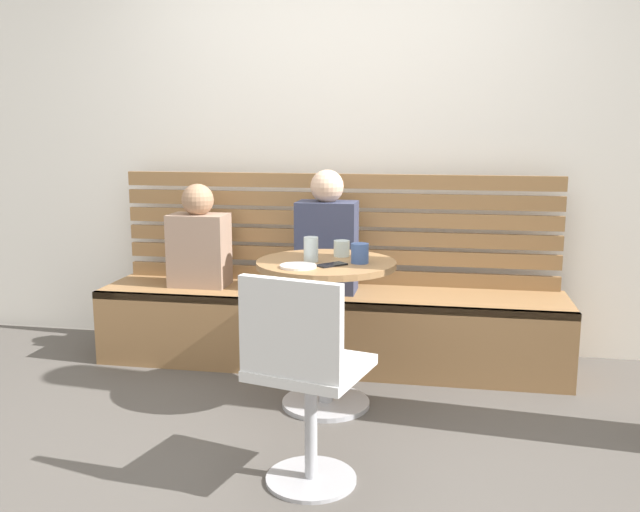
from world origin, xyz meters
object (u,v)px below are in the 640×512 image
Objects in this scene: white_chair at (303,374)px; cup_glass_short at (342,248)px; plate_small at (298,266)px; person_adult at (327,238)px; booth_bench at (329,328)px; cup_mug_blue at (360,253)px; phone_on_table at (332,265)px; cup_glass_tall at (311,249)px; cafe_table at (326,305)px; person_child_left at (199,241)px.

white_chair is 10.63× the size of cup_glass_short.
person_adult is at bearing 89.98° from plate_small.
booth_bench is 0.95m from plate_small.
cup_mug_blue is 0.68× the size of phone_on_table.
cup_glass_tall is at bearing -178.86° from cup_mug_blue.
cup_glass_tall is 0.15m from phone_on_table.
cup_glass_tall is (-0.12, 0.78, 0.34)m from white_chair.
cup_glass_short is 0.57× the size of phone_on_table.
white_chair reaches higher than cafe_table.
phone_on_table is at bearing 90.70° from white_chair.
person_child_left is at bearing 140.91° from cup_glass_tall.
cup_glass_short is (0.06, 0.14, 0.26)m from cafe_table.
phone_on_table is at bearing -38.55° from person_child_left.
cup_glass_tall is at bearing 9.50° from phone_on_table.
cafe_table is 9.25× the size of cup_glass_short.
person_child_left is at bearing 148.02° from cup_mug_blue.
cafe_table is at bearing 93.76° from white_chair.
cup_glass_tall reaches higher than cup_mug_blue.
white_chair is 6.07× the size of phone_on_table.
person_adult is 8.80× the size of cup_glass_short.
cup_glass_tall is 0.24m from cup_mug_blue.
cup_glass_short is at bearing 63.54° from plate_small.
person_adult is 4.14× the size of plate_small.
person_child_left is 1.12m from plate_small.
plate_small is at bearing -91.07° from booth_bench.
person_adult is 0.79m from plate_small.
cup_mug_blue is 0.15m from phone_on_table.
booth_bench is at bearing -17.34° from person_adult.
plate_small reaches higher than phone_on_table.
person_child_left reaches higher than cafe_table.
white_chair is (0.05, -0.81, -0.05)m from cafe_table.
cafe_table is at bearing 60.35° from plate_small.
person_child_left is 5.10× the size of cup_glass_tall.
cup_mug_blue is (0.27, -0.64, 0.03)m from person_adult.
booth_bench is 0.93m from person_child_left.
plate_small is at bearing -90.02° from person_adult.
person_child_left reaches higher than plate_small.
plate_small is at bearing 103.65° from white_chair.
cup_mug_blue is (0.25, -0.63, 0.57)m from booth_bench.
phone_on_table is at bearing -78.60° from person_adult.
person_adult is (-0.10, 0.61, 0.23)m from cafe_table.
plate_small is 1.21× the size of phone_on_table.
booth_bench is 3.65× the size of cafe_table.
person_child_left is at bearing 152.19° from cup_glass_short.
person_child_left is (-0.93, 1.44, 0.24)m from white_chair.
booth_bench is 4.41× the size of person_child_left.
person_adult reaches higher than phone_on_table.
booth_bench is 1.45m from white_chair.
white_chair reaches higher than phone_on_table.
white_chair is at bearing -81.12° from cup_glass_tall.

